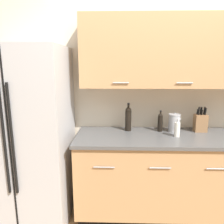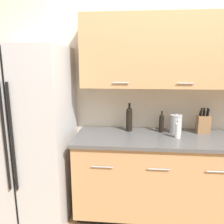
{
  "view_description": "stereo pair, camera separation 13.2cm",
  "coord_description": "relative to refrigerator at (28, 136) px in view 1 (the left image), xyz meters",
  "views": [
    {
      "loc": [
        -0.5,
        -1.53,
        1.63
      ],
      "look_at": [
        -0.56,
        0.67,
        1.15
      ],
      "focal_mm": 35.0,
      "sensor_mm": 36.0,
      "label": 1
    },
    {
      "loc": [
        -0.37,
        -1.52,
        1.63
      ],
      "look_at": [
        -0.56,
        0.67,
        1.15
      ],
      "focal_mm": 35.0,
      "sensor_mm": 36.0,
      "label": 2
    }
  ],
  "objects": [
    {
      "name": "wall_back",
      "position": [
        1.49,
        0.36,
        0.52
      ],
      "size": [
        10.0,
        0.39,
        2.6
      ],
      "color": "beige",
      "rests_on": "ground_plane"
    },
    {
      "name": "refrigerator",
      "position": [
        0.0,
        0.0,
        0.0
      ],
      "size": [
        0.85,
        0.77,
        1.81
      ],
      "color": "#B2B2B5",
      "rests_on": "ground_plane"
    },
    {
      "name": "oil_bottle",
      "position": [
        1.41,
        0.22,
        0.11
      ],
      "size": [
        0.05,
        0.05,
        0.24
      ],
      "color": "black",
      "rests_on": "counter_unit"
    },
    {
      "name": "soap_dispenser",
      "position": [
        1.55,
        0.04,
        0.08
      ],
      "size": [
        0.06,
        0.06,
        0.19
      ],
      "color": "silver",
      "rests_on": "counter_unit"
    },
    {
      "name": "wine_bottle",
      "position": [
        1.06,
        0.23,
        0.14
      ],
      "size": [
        0.07,
        0.07,
        0.32
      ],
      "color": "black",
      "rests_on": "counter_unit"
    },
    {
      "name": "knife_block",
      "position": [
        1.86,
        0.22,
        0.1
      ],
      "size": [
        0.13,
        0.1,
        0.28
      ],
      "color": "olive",
      "rests_on": "counter_unit"
    },
    {
      "name": "steel_canister",
      "position": [
        1.56,
        0.21,
        0.1
      ],
      "size": [
        0.13,
        0.13,
        0.22
      ],
      "color": "#A3A3A5",
      "rests_on": "counter_unit"
    },
    {
      "name": "counter_unit",
      "position": [
        1.6,
        0.06,
        -0.45
      ],
      "size": [
        2.2,
        0.64,
        0.9
      ],
      "color": "black",
      "rests_on": "ground_plane"
    }
  ]
}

